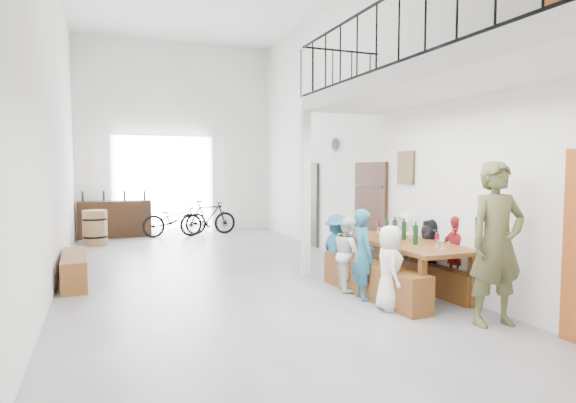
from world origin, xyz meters
name	(u,v)px	position (x,y,z in m)	size (l,w,h in m)	color
floor	(228,275)	(0.00, 0.00, 0.00)	(12.00, 12.00, 0.00)	slate
room_walls	(226,71)	(0.00, 0.00, 3.55)	(12.00, 12.00, 12.00)	white
gateway_portal	(164,185)	(-0.40, 5.94, 1.40)	(2.80, 0.08, 2.80)	white
right_wall_decor	(422,177)	(2.70, -1.87, 1.74)	(0.07, 8.28, 5.07)	#923F14
balcony	(438,84)	(1.98, -3.13, 2.96)	(1.52, 5.62, 4.00)	white
tasting_table	(403,246)	(2.20, -2.12, 0.71)	(0.97, 2.36, 0.79)	brown
bench_inner	(372,280)	(1.62, -2.19, 0.26)	(0.36, 2.25, 0.52)	brown
bench_wall	(427,278)	(2.57, -2.21, 0.21)	(0.24, 1.87, 0.43)	brown
tableware	(402,231)	(2.23, -2.04, 0.93)	(0.59, 1.82, 0.35)	black
side_bench	(75,269)	(-2.50, 0.28, 0.24)	(0.38, 1.73, 0.49)	brown
oak_barrel	(95,228)	(-2.24, 4.38, 0.43)	(0.59, 0.59, 0.86)	#9B7545
serving_counter	(115,219)	(-1.75, 5.65, 0.50)	(1.89, 0.52, 1.00)	#351C10
counter_bottles	(114,196)	(-1.75, 5.65, 1.14)	(1.65, 0.10, 0.28)	black
guest_left_a	(390,268)	(1.51, -2.81, 0.57)	(0.55, 0.36, 1.13)	white
guest_left_b	(363,254)	(1.44, -2.22, 0.65)	(0.48, 0.31, 1.31)	#246078
guest_left_c	(349,254)	(1.49, -1.71, 0.57)	(0.55, 0.43, 1.14)	white
guest_left_d	(337,249)	(1.52, -1.25, 0.57)	(0.74, 0.42, 1.14)	#246078
guest_right_a	(456,256)	(2.79, -2.60, 0.60)	(0.70, 0.29, 1.20)	#A31C23
guest_right_b	(430,254)	(2.72, -2.08, 0.55)	(1.02, 0.32, 1.10)	black
guest_right_c	(406,246)	(2.69, -1.48, 0.58)	(0.57, 0.37, 1.16)	white
host_standing	(497,244)	(2.34, -3.81, 0.99)	(0.72, 0.47, 1.98)	brown
potted_plant	(345,252)	(2.45, 0.21, 0.22)	(0.39, 0.34, 0.44)	#17531E
bicycle_near	(175,219)	(-0.19, 5.26, 0.48)	(0.64, 1.82, 0.96)	black
bicycle_far	(208,218)	(0.72, 5.14, 0.49)	(0.46, 1.64, 0.98)	black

